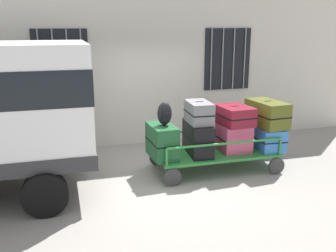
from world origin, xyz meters
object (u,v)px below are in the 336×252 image
suitcase_midleft_middle (199,112)px  backpack (165,114)px  suitcase_center_bottom (233,137)px  suitcase_left_bottom (162,141)px  suitcase_midright_middle (267,114)px  suitcase_center_middle (235,115)px  suitcase_midright_bottom (265,137)px  suitcase_midleft_bottom (198,138)px  luggage_cart (215,154)px

suitcase_midleft_middle → backpack: bearing=-176.6°
suitcase_center_bottom → suitcase_left_bottom: bearing=-178.8°
suitcase_left_bottom → suitcase_midright_middle: suitcase_midright_middle is taller
suitcase_midleft_middle → suitcase_center_middle: size_ratio=0.91×
suitcase_left_bottom → suitcase_center_bottom: bearing=1.2°
suitcase_center_middle → suitcase_midright_bottom: (0.74, 0.04, -0.51)m
suitcase_midleft_middle → suitcase_center_middle: suitcase_midleft_middle is taller
suitcase_midleft_bottom → suitcase_midright_bottom: (1.48, -0.02, -0.09)m
luggage_cart → suitcase_midleft_middle: bearing=-178.3°
suitcase_center_middle → backpack: bearing=-179.4°
suitcase_midleft_middle → suitcase_left_bottom: bearing=-178.9°
suitcase_midleft_bottom → suitcase_midleft_middle: 0.52m
luggage_cart → suitcase_center_bottom: bearing=1.0°
suitcase_center_middle → suitcase_midright_bottom: suitcase_center_middle is taller
suitcase_midright_middle → suitcase_midleft_middle: bearing=-179.5°
suitcase_center_middle → suitcase_midright_middle: suitcase_midright_middle is taller
backpack → luggage_cart: bearing=2.8°
suitcase_midleft_middle → suitcase_center_bottom: bearing=1.3°
suitcase_midleft_middle → suitcase_center_bottom: 0.93m
backpack → suitcase_midright_bottom: bearing=1.4°
suitcase_midright_bottom → suitcase_midright_middle: size_ratio=1.00×
suitcase_midleft_middle → suitcase_midright_bottom: size_ratio=0.74×
suitcase_center_bottom → suitcase_midright_middle: size_ratio=0.71×
suitcase_midright_middle → backpack: bearing=-178.6°
luggage_cart → suitcase_center_middle: suitcase_center_middle is taller
suitcase_center_middle → suitcase_midright_middle: size_ratio=0.82×
luggage_cart → suitcase_midright_middle: bearing=0.1°
suitcase_center_middle → suitcase_center_bottom: bearing=90.0°
luggage_cart → suitcase_midleft_middle: size_ratio=3.36×
suitcase_center_bottom → suitcase_center_middle: (0.00, -0.04, 0.46)m
suitcase_midleft_middle → suitcase_center_bottom: suitcase_midleft_middle is taller
suitcase_left_bottom → backpack: bearing=-30.5°
suitcase_midright_bottom → backpack: (-2.17, -0.05, 0.63)m
suitcase_midleft_bottom → backpack: size_ratio=2.22×
suitcase_left_bottom → suitcase_midleft_bottom: suitcase_left_bottom is taller
suitcase_midleft_bottom → backpack: (-0.69, -0.08, 0.55)m
suitcase_center_bottom → suitcase_midleft_bottom: bearing=178.5°
suitcase_midright_middle → suitcase_midright_bottom: bearing=-90.0°
backpack → suitcase_midright_middle: bearing=1.4°
luggage_cart → suitcase_midright_middle: 1.35m
luggage_cart → suitcase_midright_bottom: bearing=0.0°
suitcase_center_middle → backpack: backpack is taller
suitcase_center_bottom → suitcase_midright_middle: (0.74, -0.00, 0.44)m
suitcase_left_bottom → backpack: 0.54m
suitcase_left_bottom → suitcase_midleft_bottom: bearing=3.9°
suitcase_midright_bottom → backpack: size_ratio=2.22×
suitcase_left_bottom → suitcase_midleft_bottom: size_ratio=0.85×
suitcase_midright_middle → backpack: size_ratio=2.23×
suitcase_left_bottom → suitcase_center_middle: (1.48, -0.01, 0.41)m
suitcase_left_bottom → suitcase_center_middle: size_ratio=1.04×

